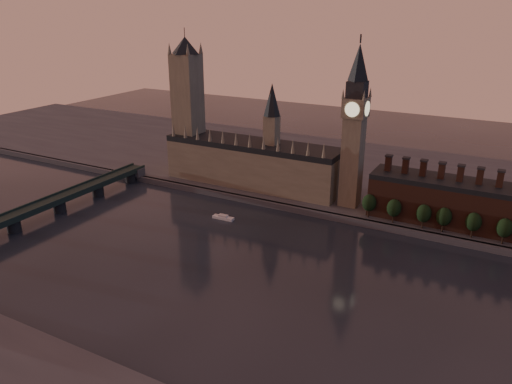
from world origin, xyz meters
TOP-DOWN VIEW (x-y plane):
  - ground at (0.00, 0.00)m, footprint 900.00×900.00m
  - north_bank at (0.00, 178.04)m, footprint 900.00×182.00m
  - palace_of_westminster at (-64.41, 114.91)m, footprint 130.00×30.30m
  - victoria_tower at (-120.00, 115.00)m, footprint 24.00×24.00m
  - big_ben at (10.00, 110.00)m, footprint 15.00×15.00m
  - chimney_block at (80.00, 110.00)m, footprint 110.00×25.00m
  - embankment_tree_0 at (27.03, 95.42)m, footprint 8.60×8.60m
  - embankment_tree_1 at (42.50, 94.26)m, footprint 8.60×8.60m
  - embankment_tree_2 at (59.71, 94.17)m, footprint 8.60×8.60m
  - embankment_tree_3 at (70.83, 94.77)m, footprint 8.60×8.60m
  - embankment_tree_4 at (86.56, 94.96)m, footprint 8.60×8.60m
  - embankment_tree_5 at (102.38, 94.29)m, footprint 8.60×8.60m
  - westminster_bridge at (-155.00, -2.70)m, footprint 14.00×200.00m
  - river_boat at (-55.11, 58.11)m, footprint 14.15×4.46m

SIDE VIEW (x-z plane):
  - ground at x=0.00m, z-range 0.00..0.00m
  - river_boat at x=-55.11m, z-range -0.33..2.48m
  - north_bank at x=0.00m, z-range 0.00..4.00m
  - westminster_bridge at x=-155.00m, z-range 1.66..13.21m
  - embankment_tree_0 at x=27.03m, z-range 6.03..20.91m
  - embankment_tree_1 at x=42.50m, z-range 6.03..20.91m
  - embankment_tree_2 at x=59.71m, z-range 6.03..20.91m
  - embankment_tree_3 at x=70.83m, z-range 6.03..20.91m
  - embankment_tree_4 at x=86.56m, z-range 6.03..20.91m
  - embankment_tree_5 at x=102.38m, z-range 6.03..20.91m
  - chimney_block at x=80.00m, z-range -0.68..36.32m
  - palace_of_westminster at x=-64.41m, z-range -15.37..58.63m
  - big_ben at x=10.00m, z-range 3.33..110.33m
  - victoria_tower at x=-120.00m, z-range 5.09..113.09m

